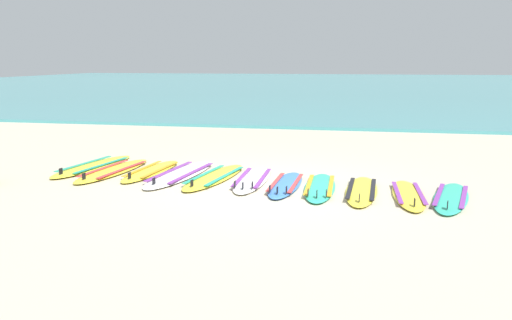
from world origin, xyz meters
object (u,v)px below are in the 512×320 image
Objects in this scene: surfboard_2 at (151,171)px; surfboard_3 at (181,174)px; surfboard_8 at (361,191)px; surfboard_10 at (451,198)px; surfboard_9 at (408,195)px; surfboard_7 at (320,187)px; surfboard_5 at (252,179)px; surfboard_1 at (113,171)px; surfboard_6 at (286,184)px; surfboard_0 at (93,166)px; surfboard_4 at (215,177)px.

surfboard_2 is 0.65m from surfboard_3.
surfboard_10 is at bearing -7.10° from surfboard_8.
surfboard_9 and surfboard_10 have the same top height.
surfboard_7 is 0.98× the size of surfboard_10.
surfboard_1 is at bearing 175.59° from surfboard_5.
surfboard_6 is at bearing 172.40° from surfboard_10.
surfboard_6 is at bearing -12.28° from surfboard_2.
surfboard_2 is 4.79m from surfboard_9.
surfboard_3 is 2.11m from surfboard_6.
surfboard_2 and surfboard_6 have the same top height.
surfboard_3 and surfboard_6 have the same top height.
surfboard_3 and surfboard_7 have the same top height.
surfboard_1 is at bearing 179.01° from surfboard_3.
surfboard_3 is at bearing 169.14° from surfboard_8.
surfboard_1 is 1.22× the size of surfboard_9.
surfboard_2 is 0.99× the size of surfboard_5.
surfboard_0 is at bearing 151.98° from surfboard_1.
surfboard_4 is 1.39m from surfboard_6.
surfboard_3 is 1.33× the size of surfboard_6.
surfboard_2 is at bearing 169.27° from surfboard_9.
surfboard_2 and surfboard_7 have the same top height.
surfboard_6 is 1.01× the size of surfboard_9.
surfboard_0 is 1.26× the size of surfboard_9.
surfboard_4 is (2.08, -0.16, 0.00)m from surfboard_1.
surfboard_8 is (3.34, -0.64, 0.00)m from surfboard_3.
surfboard_6 is 2.03m from surfboard_9.
surfboard_1 is at bearing 172.19° from surfboard_10.
surfboard_1 is 0.90× the size of surfboard_3.
surfboard_0 and surfboard_7 have the same top height.
surfboard_0 and surfboard_9 have the same top height.
surfboard_2 and surfboard_10 have the same top height.
surfboard_5 is at bearing -7.71° from surfboard_3.
surfboard_4 is at bearing 169.39° from surfboard_9.
surfboard_9 is at bearing 175.67° from surfboard_10.
surfboard_3 is 1.28× the size of surfboard_7.
surfboard_2 and surfboard_9 have the same top height.
surfboard_4 is at bearing -11.03° from surfboard_2.
surfboard_3 is 3.40m from surfboard_8.
surfboard_10 is (4.00, -0.68, 0.00)m from surfboard_4.
surfboard_2 is at bearing 167.72° from surfboard_6.
surfboard_2 is 1.04× the size of surfboard_7.
surfboard_5 is at bearing 169.35° from surfboard_10.
surfboard_0 and surfboard_1 have the same top height.
surfboard_6 is (2.06, -0.46, 0.00)m from surfboard_3.
surfboard_2 is 1.07× the size of surfboard_6.
surfboard_1 is 1.12× the size of surfboard_2.
surfboard_10 is at bearing -7.60° from surfboard_6.
surfboard_8 is (5.31, -0.98, 0.00)m from surfboard_0.
surfboard_3 is at bearing 168.73° from surfboard_7.
surfboard_6 is at bearing 173.19° from surfboard_7.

